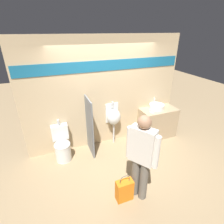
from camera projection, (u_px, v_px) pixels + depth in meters
ground_plane at (115, 153)px, 4.34m from camera, size 16.00×16.00×0.00m
display_wall at (106, 93)px, 4.26m from camera, size 3.94×0.07×2.70m
sink_counter at (157, 123)px, 4.89m from camera, size 1.00×0.53×0.83m
sink_basin at (157, 106)px, 4.71m from camera, size 0.40×0.40×0.27m
cell_phone at (152, 112)px, 4.52m from camera, size 0.07×0.14×0.01m
divider_near_counter at (90, 127)px, 4.09m from camera, size 0.03×0.59×1.42m
urinal_near_counter at (114, 117)px, 4.43m from camera, size 0.36×0.28×1.15m
toilet at (62, 146)px, 4.04m from camera, size 0.38×0.53×0.94m
person_in_vest at (141, 156)px, 2.86m from camera, size 0.38×0.49×1.64m
shopping_bag at (124, 190)px, 3.08m from camera, size 0.30×0.16×0.55m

